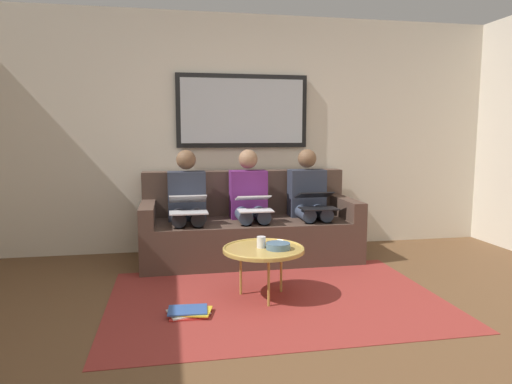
{
  "coord_description": "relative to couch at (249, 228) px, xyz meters",
  "views": [
    {
      "loc": [
        0.8,
        2.54,
        1.3
      ],
      "look_at": [
        0.0,
        -1.7,
        0.75
      ],
      "focal_mm": 32.04,
      "sensor_mm": 36.0,
      "label": 1
    }
  ],
  "objects": [
    {
      "name": "framed_mirror",
      "position": [
        0.0,
        -0.39,
        1.24
      ],
      "size": [
        1.46,
        0.05,
        0.8
      ],
      "color": "black"
    },
    {
      "name": "person_left",
      "position": [
        -0.64,
        0.07,
        0.3
      ],
      "size": [
        0.38,
        0.58,
        1.14
      ],
      "color": "#2D3342",
      "rests_on": "couch"
    },
    {
      "name": "cup",
      "position": [
        0.1,
        1.2,
        0.14
      ],
      "size": [
        0.07,
        0.07,
        0.09
      ],
      "primitive_type": "cylinder",
      "color": "silver",
      "rests_on": "coffee_table"
    },
    {
      "name": "wall_rear",
      "position": [
        0.0,
        -0.48,
        0.99
      ],
      "size": [
        6.0,
        0.12,
        2.6
      ],
      "primitive_type": "cube",
      "color": "beige",
      "rests_on": "ground_plane"
    },
    {
      "name": "person_middle",
      "position": [
        0.0,
        0.07,
        0.3
      ],
      "size": [
        0.38,
        0.58,
        1.14
      ],
      "color": "#66236B",
      "rests_on": "couch"
    },
    {
      "name": "laptop_white",
      "position": [
        0.0,
        0.31,
        0.31
      ],
      "size": [
        0.33,
        0.33,
        0.15
      ],
      "color": "white"
    },
    {
      "name": "laptop_silver",
      "position": [
        0.64,
        0.3,
        0.32
      ],
      "size": [
        0.36,
        0.37,
        0.16
      ],
      "color": "silver"
    },
    {
      "name": "ground_plane",
      "position": [
        0.0,
        2.12,
        -0.36
      ],
      "size": [
        6.0,
        5.2,
        0.1
      ],
      "primitive_type": "cube",
      "color": "brown"
    },
    {
      "name": "magazine_stack",
      "position": [
        0.69,
        1.47,
        -0.29
      ],
      "size": [
        0.34,
        0.28,
        0.04
      ],
      "color": "red",
      "rests_on": "ground_plane"
    },
    {
      "name": "bowl",
      "position": [
        -0.02,
        1.27,
        0.12
      ],
      "size": [
        0.19,
        0.19,
        0.05
      ],
      "primitive_type": "cylinder",
      "color": "slate",
      "rests_on": "coffee_table"
    },
    {
      "name": "laptop_black",
      "position": [
        -0.64,
        0.3,
        0.32
      ],
      "size": [
        0.36,
        0.38,
        0.16
      ],
      "color": "black"
    },
    {
      "name": "coffee_table",
      "position": [
        0.09,
        1.22,
        0.08
      ],
      "size": [
        0.65,
        0.65,
        0.41
      ],
      "color": "tan",
      "rests_on": "ground_plane"
    },
    {
      "name": "area_rug",
      "position": [
        0.0,
        1.27,
        -0.31
      ],
      "size": [
        2.6,
        1.8,
        0.01
      ],
      "primitive_type": "cube",
      "color": "maroon",
      "rests_on": "ground_plane"
    },
    {
      "name": "couch",
      "position": [
        0.0,
        0.0,
        0.0
      ],
      "size": [
        2.2,
        0.9,
        0.9
      ],
      "color": "#4C382D",
      "rests_on": "ground_plane"
    },
    {
      "name": "person_right",
      "position": [
        0.64,
        0.07,
        0.3
      ],
      "size": [
        0.38,
        0.58,
        1.14
      ],
      "color": "#2D3342",
      "rests_on": "couch"
    }
  ]
}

